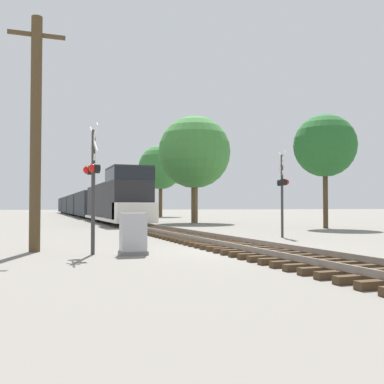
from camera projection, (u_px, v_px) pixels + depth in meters
name	position (u px, v px, depth m)	size (l,w,h in m)	color
ground_plane	(247.00, 251.00, 14.71)	(400.00, 400.00, 0.00)	slate
rail_track_bed	(247.00, 247.00, 14.71)	(2.60, 160.00, 0.31)	#42301E
freight_train	(82.00, 204.00, 67.21)	(2.94, 81.63, 4.39)	#232326
crossing_signal_near	(92.00, 177.00, 13.68)	(0.43, 1.01, 3.97)	#333333
crossing_signal_far	(283.00, 186.00, 21.26)	(0.50, 1.01, 4.08)	#333333
relay_cabinet	(133.00, 234.00, 13.53)	(0.83, 0.58, 1.26)	slate
utility_pole	(36.00, 131.00, 14.57)	(1.80, 0.35, 7.68)	#4C3A23
tree_far_right	(325.00, 146.00, 30.19)	(4.21, 4.21, 7.67)	#473521
tree_mid_background	(194.00, 152.00, 40.31)	(6.47, 6.47, 9.59)	brown
tree_deep_background	(161.00, 167.00, 64.62)	(6.33, 6.33, 10.29)	brown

